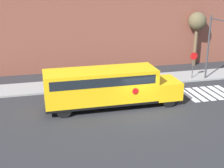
% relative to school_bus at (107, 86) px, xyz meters
% --- Properties ---
extents(ground_plane, '(60.00, 60.00, 0.00)m').
position_rel_school_bus_xyz_m(ground_plane, '(2.07, -1.21, -1.65)').
color(ground_plane, '#28282B').
extents(sidewalk_strip, '(44.00, 3.00, 0.15)m').
position_rel_school_bus_xyz_m(sidewalk_strip, '(2.07, 5.29, -1.58)').
color(sidewalk_strip, gray).
rests_on(sidewalk_strip, ground).
extents(building_backdrop, '(32.00, 4.00, 11.83)m').
position_rel_school_bus_xyz_m(building_backdrop, '(2.07, 11.79, 4.26)').
color(building_backdrop, brown).
rests_on(building_backdrop, ground).
extents(crosswalk_stripes, '(4.00, 3.20, 0.01)m').
position_rel_school_bus_xyz_m(crosswalk_stripes, '(8.73, 0.79, -1.65)').
color(crosswalk_stripes, white).
rests_on(crosswalk_stripes, ground).
extents(school_bus, '(9.92, 2.57, 2.87)m').
position_rel_school_bus_xyz_m(school_bus, '(0.00, 0.00, 0.00)').
color(school_bus, yellow).
rests_on(school_bus, ground).
extents(stop_sign, '(0.70, 0.10, 2.60)m').
position_rel_school_bus_xyz_m(stop_sign, '(9.23, 4.49, 0.07)').
color(stop_sign, '#38383A').
rests_on(stop_sign, ground).
extents(traffic_light, '(0.28, 2.96, 5.93)m').
position_rel_school_bus_xyz_m(traffic_light, '(10.42, 3.31, 2.23)').
color(traffic_light, '#38383A').
rests_on(traffic_light, ground).
extents(tree_near_sidewalk, '(1.88, 1.88, 5.71)m').
position_rel_school_bus_xyz_m(tree_near_sidewalk, '(11.80, 9.02, 2.91)').
color(tree_near_sidewalk, brown).
rests_on(tree_near_sidewalk, ground).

